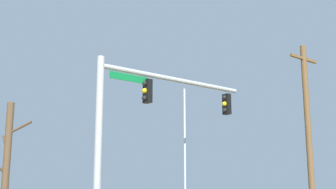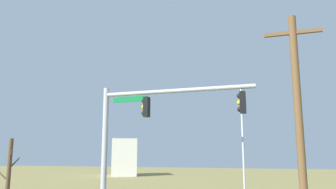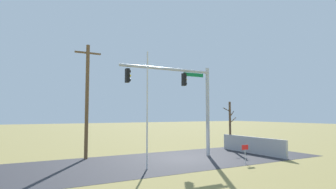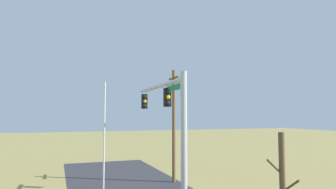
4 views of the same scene
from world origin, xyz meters
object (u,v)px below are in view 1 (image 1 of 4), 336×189
(utility_pole, at_px, (308,134))
(bare_tree, at_px, (5,179))
(signal_mast, at_px, (142,115))
(flagpole, at_px, (185,158))

(utility_pole, xyz_separation_m, bare_tree, (12.71, -1.14, -2.11))
(signal_mast, height_order, utility_pole, utility_pole)
(signal_mast, height_order, flagpole, flagpole)
(utility_pole, relative_size, bare_tree, 1.91)
(utility_pole, distance_m, bare_tree, 12.93)
(flagpole, bearing_deg, signal_mast, 29.74)
(flagpole, bearing_deg, bare_tree, 22.82)
(signal_mast, distance_m, utility_pole, 7.43)
(bare_tree, bearing_deg, utility_pole, 174.86)
(signal_mast, bearing_deg, flagpole, -150.26)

